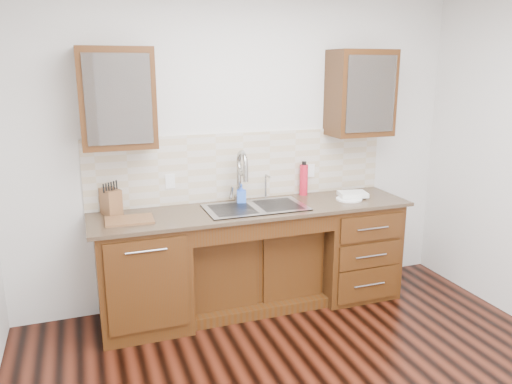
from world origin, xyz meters
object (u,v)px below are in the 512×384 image
object	(u,v)px
water_bottle	(304,180)
cutting_board	(129,220)
plate	(349,199)
soap_bottle	(241,194)
knife_block	(111,202)

from	to	relation	value
water_bottle	cutting_board	xyz separation A→B (m)	(-1.59, -0.28, -0.13)
plate	cutting_board	distance (m)	1.90
water_bottle	cutting_board	world-z (taller)	water_bottle
plate	cutting_board	xyz separation A→B (m)	(-1.90, 0.01, 0.00)
soap_bottle	cutting_board	xyz separation A→B (m)	(-0.96, -0.19, -0.08)
water_bottle	cutting_board	size ratio (longest dim) A/B	0.78
water_bottle	plate	world-z (taller)	water_bottle
knife_block	water_bottle	bearing A→B (deg)	-19.44
soap_bottle	knife_block	bearing A→B (deg)	-168.12
plate	cutting_board	size ratio (longest dim) A/B	0.64
cutting_board	soap_bottle	bearing A→B (deg)	11.42
water_bottle	soap_bottle	bearing A→B (deg)	-171.90
knife_block	soap_bottle	bearing A→B (deg)	-23.29
plate	cutting_board	world-z (taller)	cutting_board
plate	soap_bottle	bearing A→B (deg)	167.33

